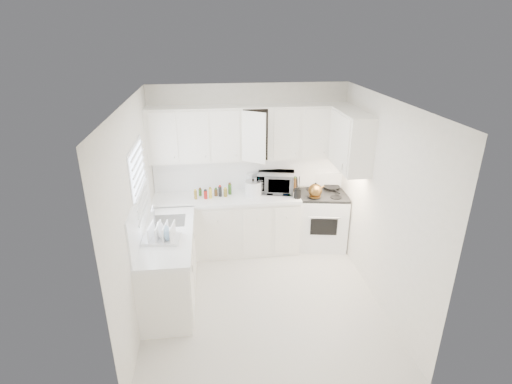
{
  "coord_description": "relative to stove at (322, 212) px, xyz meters",
  "views": [
    {
      "loc": [
        -0.59,
        -4.33,
        3.35
      ],
      "look_at": [
        0.0,
        0.7,
        1.25
      ],
      "focal_mm": 27.93,
      "sensor_mm": 36.0,
      "label": 1
    }
  ],
  "objects": [
    {
      "name": "wall_left",
      "position": [
        -2.64,
        -1.3,
        0.71
      ],
      "size": [
        0.0,
        3.2,
        3.2
      ],
      "primitive_type": "plane",
      "rotation": [
        1.57,
        0.0,
        1.57
      ],
      "color": "white",
      "rests_on": "ground"
    },
    {
      "name": "paper_towel",
      "position": [
        -1.14,
        0.22,
        0.5
      ],
      "size": [
        0.12,
        0.12,
        0.27
      ],
      "primitive_type": "cylinder",
      "color": "white",
      "rests_on": "countertop_back"
    },
    {
      "name": "backsplash_back",
      "position": [
        -1.14,
        0.29,
        0.64
      ],
      "size": [
        2.98,
        0.02,
        0.55
      ],
      "primitive_type": "cube",
      "color": "white",
      "rests_on": "wall_back"
    },
    {
      "name": "ceiling",
      "position": [
        -1.14,
        -1.3,
        2.01
      ],
      "size": [
        3.2,
        3.2,
        0.0
      ],
      "primitive_type": "plane",
      "rotation": [
        3.14,
        0.0,
        0.0
      ],
      "color": "white",
      "rests_on": "ground"
    },
    {
      "name": "frying_pan",
      "position": [
        0.18,
        0.16,
        0.38
      ],
      "size": [
        0.32,
        0.48,
        0.04
      ],
      "primitive_type": null,
      "rotation": [
        0.0,
        0.0,
        0.12
      ],
      "color": "black",
      "rests_on": "stove"
    },
    {
      "name": "window_blinds",
      "position": [
        -2.62,
        -0.95,
        0.96
      ],
      "size": [
        0.06,
        0.96,
        1.06
      ],
      "primitive_type": null,
      "color": "white",
      "rests_on": "wall_left"
    },
    {
      "name": "upper_cabinets_back",
      "position": [
        -1.14,
        0.13,
        0.91
      ],
      "size": [
        3.0,
        0.33,
        0.8
      ],
      "primitive_type": null,
      "color": "white",
      "rests_on": "wall_back"
    },
    {
      "name": "spice_left_5",
      "position": [
        -1.62,
        0.03,
        0.43
      ],
      "size": [
        0.06,
        0.06,
        0.13
      ],
      "primitive_type": "cylinder",
      "color": "black",
      "rests_on": "countertop_back"
    },
    {
      "name": "floor",
      "position": [
        -1.14,
        -1.3,
        -0.59
      ],
      "size": [
        3.2,
        3.2,
        0.0
      ],
      "primitive_type": "plane",
      "color": "silver",
      "rests_on": "ground"
    },
    {
      "name": "spice_left_4",
      "position": [
        -1.69,
        0.12,
        0.43
      ],
      "size": [
        0.06,
        0.06,
        0.13
      ],
      "primitive_type": "cylinder",
      "color": "#583719",
      "rests_on": "countertop_back"
    },
    {
      "name": "upper_cabinets_right",
      "position": [
        0.19,
        -0.48,
        0.91
      ],
      "size": [
        0.33,
        0.9,
        0.8
      ],
      "primitive_type": null,
      "color": "white",
      "rests_on": "wall_right"
    },
    {
      "name": "sauce_right_1",
      "position": [
        -0.51,
        0.1,
        0.46
      ],
      "size": [
        0.06,
        0.06,
        0.19
      ],
      "primitive_type": "cylinder",
      "color": "gold",
      "rests_on": "countertop_back"
    },
    {
      "name": "spice_left_2",
      "position": [
        -1.84,
        0.12,
        0.43
      ],
      "size": [
        0.06,
        0.06,
        0.13
      ],
      "primitive_type": "cylinder",
      "color": "#A51B16",
      "rests_on": "countertop_back"
    },
    {
      "name": "sauce_right_0",
      "position": [
        -0.56,
        0.16,
        0.46
      ],
      "size": [
        0.06,
        0.06,
        0.19
      ],
      "primitive_type": "cylinder",
      "color": "#A51B16",
      "rests_on": "countertop_back"
    },
    {
      "name": "rice_cooker",
      "position": [
        -1.12,
        0.01,
        0.49
      ],
      "size": [
        0.31,
        0.31,
        0.26
      ],
      "primitive_type": null,
      "rotation": [
        0.0,
        0.0,
        0.22
      ],
      "color": "white",
      "rests_on": "countertop_back"
    },
    {
      "name": "spice_left_0",
      "position": [
        -1.99,
        0.12,
        0.43
      ],
      "size": [
        0.06,
        0.06,
        0.13
      ],
      "primitive_type": "cylinder",
      "color": "olive",
      "rests_on": "countertop_back"
    },
    {
      "name": "wall_front",
      "position": [
        -1.14,
        -2.9,
        0.71
      ],
      "size": [
        3.0,
        0.0,
        3.0
      ],
      "primitive_type": "plane",
      "rotation": [
        -1.57,
        0.0,
        0.0
      ],
      "color": "white",
      "rests_on": "ground"
    },
    {
      "name": "wall_right",
      "position": [
        0.36,
        -1.3,
        0.71
      ],
      "size": [
        0.0,
        3.2,
        3.2
      ],
      "primitive_type": "plane",
      "rotation": [
        1.57,
        0.0,
        -1.57
      ],
      "color": "white",
      "rests_on": "ground"
    },
    {
      "name": "tea_kettle",
      "position": [
        -0.18,
        -0.16,
        0.47
      ],
      "size": [
        0.29,
        0.26,
        0.24
      ],
      "primitive_type": null,
      "rotation": [
        0.0,
        0.0,
        0.12
      ],
      "color": "brown",
      "rests_on": "stove"
    },
    {
      "name": "utensil_crock",
      "position": [
        -0.46,
        -0.19,
        0.54
      ],
      "size": [
        0.13,
        0.13,
        0.36
      ],
      "primitive_type": null,
      "rotation": [
        0.0,
        0.0,
        0.11
      ],
      "color": "black",
      "rests_on": "countertop_back"
    },
    {
      "name": "spice_left_1",
      "position": [
        -1.92,
        0.03,
        0.43
      ],
      "size": [
        0.06,
        0.06,
        0.13
      ],
      "primitive_type": "cylinder",
      "color": "#376421",
      "rests_on": "countertop_back"
    },
    {
      "name": "spice_left_3",
      "position": [
        -1.77,
        0.03,
        0.43
      ],
      "size": [
        0.06,
        0.06,
        0.13
      ],
      "primitive_type": "cylinder",
      "color": "gold",
      "rests_on": "countertop_back"
    },
    {
      "name": "spice_left_6",
      "position": [
        -1.54,
        0.12,
        0.43
      ],
      "size": [
        0.06,
        0.06,
        0.13
      ],
      "primitive_type": "cylinder",
      "color": "olive",
      "rests_on": "countertop_back"
    },
    {
      "name": "sink",
      "position": [
        -2.33,
        -0.75,
        0.48
      ],
      "size": [
        0.42,
        0.38,
        0.3
      ],
      "primitive_type": null,
      "color": "gray",
      "rests_on": "countertop_left"
    },
    {
      "name": "microwave",
      "position": [
        -0.75,
        0.1,
        0.55
      ],
      "size": [
        0.62,
        0.43,
        0.38
      ],
      "primitive_type": "imported",
      "rotation": [
        0.0,
        0.0,
        -0.23
      ],
      "color": "gray",
      "rests_on": "countertop_back"
    },
    {
      "name": "backsplash_left",
      "position": [
        -2.63,
        -1.1,
        0.64
      ],
      "size": [
        0.02,
        1.6,
        0.55
      ],
      "primitive_type": "cube",
      "color": "white",
      "rests_on": "wall_left"
    },
    {
      "name": "lower_cabinets_left",
      "position": [
        -2.34,
        -1.1,
        -0.14
      ],
      "size": [
        0.6,
        1.6,
        0.9
      ],
      "primitive_type": null,
      "color": "white",
      "rests_on": "floor"
    },
    {
      "name": "spice_left_7",
      "position": [
        -1.47,
        0.03,
        0.43
      ],
      "size": [
        0.06,
        0.06,
        0.13
      ],
      "primitive_type": "cylinder",
      "color": "#376421",
      "rests_on": "countertop_back"
    },
    {
      "name": "countertop_back",
      "position": [
        -1.53,
        -0.01,
        0.34
      ],
      "size": [
        2.24,
        0.64,
        0.05
      ],
      "primitive_type": "cube",
      "color": "white",
      "rests_on": "lower_cabinets_back"
    },
    {
      "name": "lower_cabinets_back",
      "position": [
        -1.53,
        -0.0,
        -0.14
      ],
      "size": [
        2.22,
        0.6,
        0.9
      ],
      "primitive_type": null,
      "color": "white",
      "rests_on": "floor"
    },
    {
      "name": "stove",
      "position": [
        0.0,
        0.0,
        0.0
      ],
      "size": [
        0.86,
        0.75,
        1.18
      ],
      "primitive_type": null,
      "rotation": [
        0.0,
        0.0,
        -0.16
      ],
      "color": "white",
      "rests_on": "floor"
    },
    {
      "name": "sauce_right_2",
      "position": [
        -0.45,
        0.16,
        0.46
      ],
      "size": [
        0.06,
        0.06,
        0.19
      ],
      "primitive_type": "cylinder",
      "color": "#583719",
      "rests_on": "countertop_back"
    },
    {
      "name": "wall_back",
      "position": [
        -1.14,
        0.3,
        0.71
      ],
      "size": [
        3.0,
        0.0,
        3.0
      ],
      "primitive_type": "plane",
      "rotation": [
        1.57,
        0.0,
        0.0
      ],
      "color": "white",
      "rests_on": "ground"
    },
    {
      "name": "countertop_left",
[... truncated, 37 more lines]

